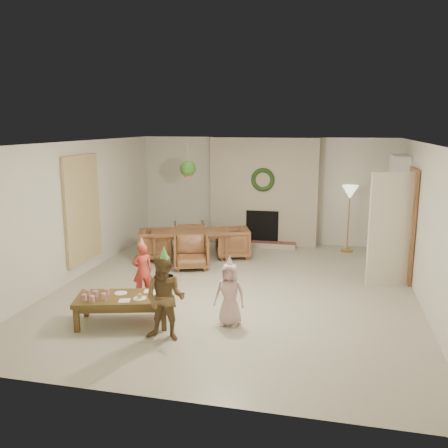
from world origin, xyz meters
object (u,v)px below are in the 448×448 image
(dining_chair_right, at_px, (232,243))
(child_pink, at_px, (230,294))
(dining_chair_near, at_px, (191,252))
(dining_chair_far, at_px, (189,236))
(dining_chair_left, at_px, (156,244))
(child_plaid, at_px, (165,298))
(dining_table, at_px, (190,245))
(child_red, at_px, (142,271))
(coffee_table_top, at_px, (123,298))

(dining_chair_right, distance_m, child_pink, 3.53)
(dining_chair_near, distance_m, dining_chair_far, 1.44)
(dining_chair_right, bearing_deg, dining_chair_near, -51.34)
(dining_chair_far, distance_m, child_pink, 4.25)
(dining_chair_left, height_order, child_plaid, child_plaid)
(dining_chair_near, relative_size, dining_chair_far, 1.00)
(child_plaid, bearing_deg, dining_chair_near, 101.13)
(child_pink, bearing_deg, dining_table, 119.27)
(dining_chair_near, distance_m, dining_chair_left, 1.02)
(dining_chair_right, xyz_separation_m, child_red, (-0.93, -2.71, 0.14))
(dining_chair_right, bearing_deg, dining_table, -90.00)
(dining_chair_far, relative_size, dining_chair_left, 1.00)
(child_pink, bearing_deg, coffee_table_top, -165.75)
(child_red, relative_size, child_pink, 1.01)
(child_plaid, relative_size, child_pink, 1.27)
(dining_chair_left, bearing_deg, dining_chair_near, -135.00)
(dining_chair_near, height_order, child_red, child_red)
(dining_chair_left, xyz_separation_m, dining_chair_right, (1.54, 0.51, 0.00))
(dining_chair_far, xyz_separation_m, child_pink, (1.77, -3.85, 0.13))
(dining_chair_left, relative_size, child_plaid, 0.61)
(dining_chair_left, height_order, coffee_table_top, dining_chair_left)
(dining_table, xyz_separation_m, dining_chair_right, (0.85, 0.29, 0.03))
(dining_table, bearing_deg, dining_chair_left, 180.00)
(child_red, relative_size, child_plaid, 0.80)
(coffee_table_top, xyz_separation_m, child_red, (-0.13, 1.03, 0.08))
(child_pink, bearing_deg, dining_chair_right, 104.61)
(dining_chair_right, bearing_deg, coffee_table_top, -30.55)
(child_red, bearing_deg, dining_table, -125.14)
(child_pink, bearing_deg, child_red, 158.52)
(dining_chair_far, relative_size, child_plaid, 0.61)
(dining_chair_left, xyz_separation_m, coffee_table_top, (0.74, -3.23, 0.06))
(dining_chair_right, relative_size, coffee_table_top, 0.53)
(dining_chair_left, relative_size, child_red, 0.77)
(child_pink, bearing_deg, dining_chair_near, 121.17)
(coffee_table_top, bearing_deg, dining_table, 75.48)
(dining_chair_left, bearing_deg, dining_table, -90.00)
(dining_chair_near, height_order, child_pink, child_pink)
(dining_chair_left, distance_m, child_red, 2.28)
(dining_chair_left, relative_size, child_pink, 0.77)
(coffee_table_top, xyz_separation_m, child_pink, (1.49, 0.29, 0.08))
(dining_table, height_order, dining_chair_far, dining_chair_far)
(dining_chair_near, relative_size, child_red, 0.77)
(dining_chair_near, distance_m, dining_chair_right, 1.15)
(dining_table, distance_m, child_pink, 3.53)
(dining_table, xyz_separation_m, dining_chair_left, (-0.68, -0.23, 0.03))
(child_plaid, bearing_deg, dining_table, 102.56)
(dining_table, bearing_deg, dining_chair_right, 0.00)
(coffee_table_top, height_order, child_red, child_red)
(dining_table, relative_size, coffee_table_top, 1.25)
(dining_table, distance_m, coffee_table_top, 3.46)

